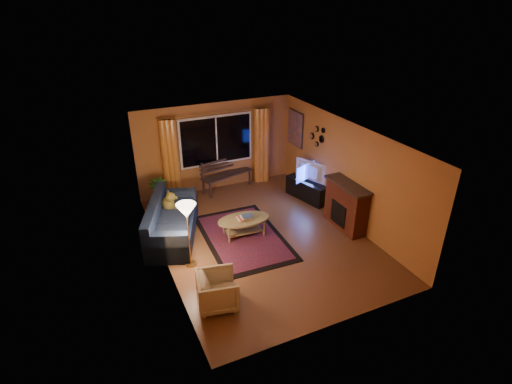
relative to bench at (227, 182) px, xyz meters
name	(u,v)px	position (x,y,z in m)	size (l,w,h in m)	color
floor	(261,238)	(-0.20, -2.75, -0.24)	(4.50, 6.00, 0.02)	brown
ceiling	(262,135)	(-0.20, -2.75, 2.28)	(4.50, 6.00, 0.02)	white
wall_back	(216,147)	(-0.20, 0.26, 1.02)	(4.50, 0.02, 2.50)	#C07A3C
wall_left	(159,210)	(-2.46, -2.75, 1.02)	(0.02, 6.00, 2.50)	#C07A3C
wall_right	(346,172)	(2.06, -2.75, 1.02)	(0.02, 6.00, 2.50)	#C07A3C
window	(217,140)	(-0.20, 0.19, 1.22)	(2.00, 0.02, 1.30)	black
curtain_rod	(216,113)	(-0.20, 0.15, 2.02)	(0.03, 0.03, 3.20)	#BF8C3F
curtain_left	(170,160)	(-1.55, 0.13, 0.89)	(0.36, 0.36, 2.24)	orange
curtain_right	(261,146)	(1.15, 0.13, 0.89)	(0.36, 0.36, 2.24)	orange
bench	(227,182)	(0.00, 0.00, 0.00)	(1.55, 0.45, 0.46)	#2E211D
potted_plant	(158,194)	(-2.05, -0.37, 0.19)	(0.48, 0.48, 0.85)	#235B1E
sofa	(172,220)	(-2.05, -1.87, 0.22)	(0.96, 2.24, 0.91)	#17233D
dog	(168,202)	(-2.00, -1.36, 0.44)	(0.29, 0.40, 0.44)	olive
armchair	(217,289)	(-1.88, -4.46, 0.13)	(0.70, 0.66, 0.72)	#C3B38F
floor_lamp	(189,236)	(-1.99, -3.08, 0.49)	(0.24, 0.24, 1.44)	#BF8C3F
rug	(243,237)	(-0.58, -2.58, -0.22)	(1.73, 2.73, 0.02)	maroon
coffee_table	(244,227)	(-0.53, -2.49, -0.01)	(1.23, 1.23, 0.45)	#938654
tv_console	(307,190)	(1.80, -1.49, 0.04)	(0.43, 1.29, 0.54)	black
television	(309,172)	(1.80, -1.49, 0.58)	(0.96, 0.13, 0.55)	black
fireplace	(346,207)	(1.85, -3.15, 0.32)	(0.40, 1.20, 1.10)	maroon
mirror_cluster	(317,135)	(2.01, -1.45, 1.57)	(0.06, 0.60, 0.56)	black
painting	(295,128)	(2.02, -0.30, 1.42)	(0.04, 0.76, 0.96)	#D16420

